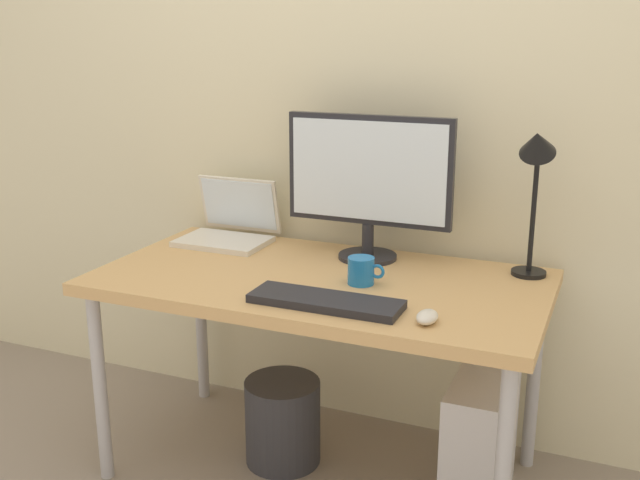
# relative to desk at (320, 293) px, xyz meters

# --- Properties ---
(ground_plane) EXTENTS (6.00, 6.00, 0.00)m
(ground_plane) POSITION_rel_desk_xyz_m (0.00, 0.00, -0.64)
(ground_plane) COLOR gray
(back_wall) EXTENTS (4.40, 0.04, 2.60)m
(back_wall) POSITION_rel_desk_xyz_m (0.00, 0.43, 0.66)
(back_wall) COLOR beige
(back_wall) RESTS_ON ground_plane
(desk) EXTENTS (1.42, 0.74, 0.70)m
(desk) POSITION_rel_desk_xyz_m (0.00, 0.00, 0.00)
(desk) COLOR tan
(desk) RESTS_ON ground_plane
(monitor) EXTENTS (0.57, 0.20, 0.49)m
(monitor) POSITION_rel_desk_xyz_m (0.08, 0.24, 0.34)
(monitor) COLOR #232328
(monitor) RESTS_ON desk
(laptop) EXTENTS (0.32, 0.27, 0.23)m
(laptop) POSITION_rel_desk_xyz_m (-0.47, 0.26, 0.12)
(laptop) COLOR silver
(laptop) RESTS_ON desk
(desk_lamp) EXTENTS (0.11, 0.16, 0.49)m
(desk_lamp) POSITION_rel_desk_xyz_m (0.61, 0.24, 0.41)
(desk_lamp) COLOR black
(desk_lamp) RESTS_ON desk
(keyboard) EXTENTS (0.44, 0.14, 0.02)m
(keyboard) POSITION_rel_desk_xyz_m (0.12, -0.23, 0.07)
(keyboard) COLOR #232328
(keyboard) RESTS_ON desk
(mouse) EXTENTS (0.06, 0.09, 0.03)m
(mouse) POSITION_rel_desk_xyz_m (0.42, -0.25, 0.07)
(mouse) COLOR silver
(mouse) RESTS_ON desk
(coffee_mug) EXTENTS (0.12, 0.08, 0.08)m
(coffee_mug) POSITION_rel_desk_xyz_m (0.15, -0.02, 0.10)
(coffee_mug) COLOR #1E72BF
(coffee_mug) RESTS_ON desk
(computer_tower) EXTENTS (0.18, 0.36, 0.42)m
(computer_tower) POSITION_rel_desk_xyz_m (0.53, 0.03, -0.43)
(computer_tower) COLOR silver
(computer_tower) RESTS_ON ground_plane
(wastebasket) EXTENTS (0.26, 0.26, 0.30)m
(wastebasket) POSITION_rel_desk_xyz_m (-0.14, 0.01, -0.49)
(wastebasket) COLOR #333338
(wastebasket) RESTS_ON ground_plane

